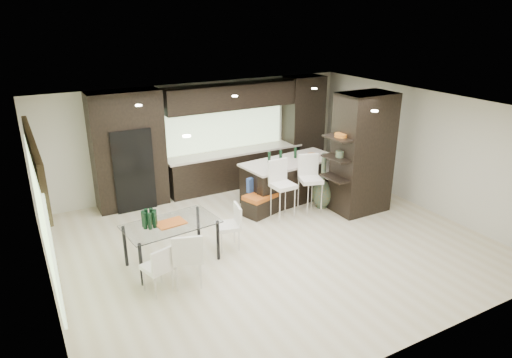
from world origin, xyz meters
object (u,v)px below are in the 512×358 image
bench (268,201)px  kitchen_island (290,180)px  dining_table (172,243)px  stool_mid (310,190)px  stool_right (335,186)px  chair_far (157,270)px  floor_vase (323,181)px  chair_end (228,229)px  stool_left (283,196)px  chair_near (188,260)px

bench → kitchen_island: bearing=5.9°
dining_table → stool_mid: bearing=4.5°
stool_right → chair_far: size_ratio=1.24×
floor_vase → kitchen_island: bearing=116.5°
stool_mid → stool_right: stool_mid is taller
stool_mid → dining_table: bearing=-152.3°
chair_far → chair_end: 1.79m
stool_right → bench: bearing=156.1°
floor_vase → chair_far: (-4.39, -1.46, -0.27)m
stool_right → chair_end: bearing=-174.9°
kitchen_island → chair_end: 2.81m
dining_table → chair_end: 1.12m
stool_left → stool_right: stool_left is taller
stool_mid → chair_near: stool_mid is taller
stool_left → chair_end: stool_left is taller
stool_left → chair_far: 3.56m
kitchen_island → dining_table: (-3.49, -1.49, -0.10)m
stool_mid → chair_end: 2.46m
kitchen_island → stool_mid: size_ratio=2.24×
chair_near → dining_table: bearing=107.9°
chair_near → bench: bearing=53.7°
stool_left → stool_mid: (0.73, -0.00, 0.00)m
floor_vase → chair_end: size_ratio=1.62×
kitchen_island → stool_mid: bearing=-96.4°
kitchen_island → chair_near: bearing=-153.2°
bench → chair_near: bearing=-161.7°
kitchen_island → bench: 0.93m
floor_vase → dining_table: floor_vase is taller
kitchen_island → chair_end: size_ratio=2.94×
chair_near → chair_end: size_ratio=1.13×
stool_mid → chair_far: 4.24m
bench → chair_end: size_ratio=1.55×
stool_left → stool_right: size_ratio=1.09×
stool_mid → bench: stool_mid is taller
kitchen_island → stool_mid: (0.00, -0.85, 0.04)m
stool_left → floor_vase: size_ratio=0.81×
stool_mid → chair_near: bearing=-140.5°
floor_vase → stool_right: bearing=-6.4°
chair_near → stool_left: bearing=45.4°
stool_left → chair_end: size_ratio=1.31×
stool_right → floor_vase: bearing=166.6°
bench → floor_vase: 1.35m
bench → floor_vase: bearing=-37.2°
floor_vase → chair_near: 4.16m
dining_table → chair_near: chair_near is taller
kitchen_island → chair_near: size_ratio=2.59×
stool_mid → chair_near: size_ratio=1.16×
bench → stool_right: bearing=-34.5°
chair_far → chair_end: size_ratio=0.96×
chair_near → stool_mid: bearing=40.2°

